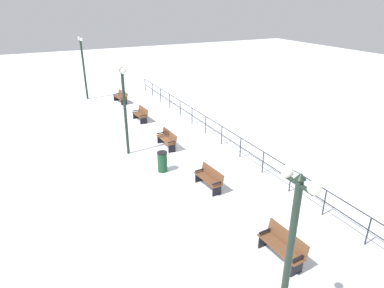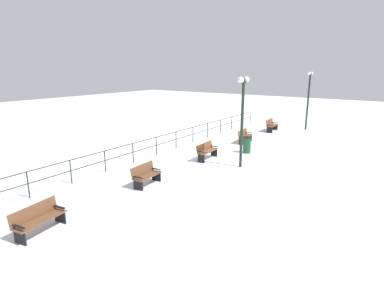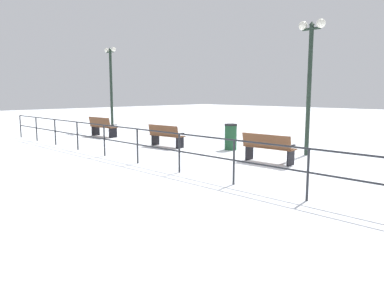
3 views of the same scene
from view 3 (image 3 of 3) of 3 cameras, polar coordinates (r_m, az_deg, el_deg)
The scene contains 8 objects.
ground_plane at distance 11.49m, azimuth 12.01°, elevation -2.79°, with size 80.00×80.00×0.00m, color white.
bench_third at distance 11.31m, azimuth 11.73°, elevation -0.49°, with size 0.57×1.64×0.89m.
bench_fourth at distance 14.40m, azimuth -4.08°, elevation 1.36°, with size 0.64×1.56×0.86m.
bench_fifth at distance 18.21m, azimuth -13.73°, elevation 2.66°, with size 0.65×1.64×0.95m.
lamppost_middle at distance 12.96m, azimuth 17.86°, elevation 11.61°, with size 0.29×0.91×4.45m.
lamppost_far at distance 21.17m, azimuth -12.47°, elevation 9.84°, with size 0.24×0.91×4.57m.
waterfront_railing at distance 9.07m, azimuth 1.98°, elevation -0.91°, with size 0.05×23.88×1.06m.
trash_bin at distance 13.72m, azimuth 6.02°, elevation 1.13°, with size 0.47×0.47×0.96m.
Camera 3 is at (-9.52, -6.08, 2.12)m, focal length 34.35 mm.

